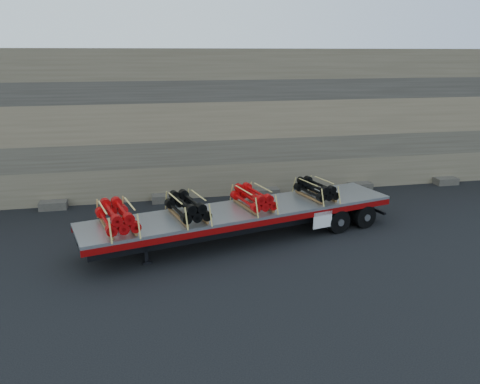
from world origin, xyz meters
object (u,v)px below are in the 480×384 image
object	(u,v)px
bundle_midrear	(253,198)
bundle_rear	(316,190)
trailer	(244,224)
bundle_front	(117,217)
bundle_midfront	(187,207)

from	to	relation	value
bundle_midrear	bundle_rear	distance (m)	2.82
trailer	bundle_front	size ratio (longest dim) A/B	5.61
trailer	bundle_midfront	size ratio (longest dim) A/B	5.82
trailer	bundle_rear	size ratio (longest dim) A/B	6.46
trailer	bundle_midfront	world-z (taller)	bundle_midfront
bundle_front	bundle_rear	bearing A→B (deg)	0.00
bundle_rear	bundle_front	bearing A→B (deg)	180.00
bundle_midrear	bundle_midfront	bearing A→B (deg)	180.00
bundle_front	bundle_rear	size ratio (longest dim) A/B	1.15
bundle_front	bundle_midfront	bearing A→B (deg)	0.00
bundle_midrear	trailer	bearing A→B (deg)	-180.00
bundle_midrear	bundle_rear	bearing A→B (deg)	0.00
bundle_rear	bundle_midfront	bearing A→B (deg)	180.00
trailer	bundle_front	distance (m)	4.78
trailer	bundle_midfront	bearing A→B (deg)	180.00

